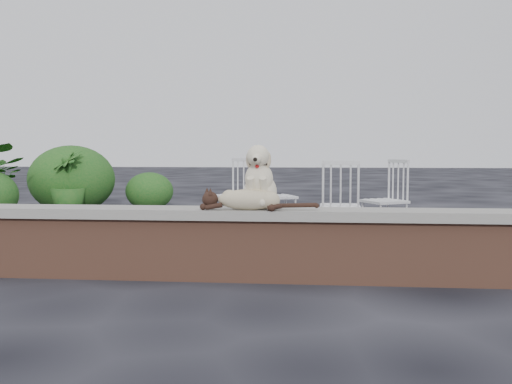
# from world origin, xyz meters

# --- Properties ---
(ground) EXTENTS (60.00, 60.00, 0.00)m
(ground) POSITION_xyz_m (0.00, 0.00, 0.00)
(ground) COLOR black
(ground) RESTS_ON ground
(brick_wall) EXTENTS (6.00, 0.30, 0.50)m
(brick_wall) POSITION_xyz_m (0.00, 0.00, 0.25)
(brick_wall) COLOR brown
(brick_wall) RESTS_ON ground
(capstone) EXTENTS (6.20, 0.40, 0.08)m
(capstone) POSITION_xyz_m (0.00, 0.00, 0.54)
(capstone) COLOR slate
(capstone) RESTS_ON brick_wall
(dog) EXTENTS (0.37, 0.47, 0.52)m
(dog) POSITION_xyz_m (0.75, 0.04, 0.84)
(dog) COLOR beige
(dog) RESTS_ON capstone
(cat) EXTENTS (1.11, 0.34, 0.19)m
(cat) POSITION_xyz_m (0.67, -0.11, 0.67)
(cat) COLOR tan
(cat) RESTS_ON capstone
(chair_b) EXTENTS (0.77, 0.77, 0.94)m
(chair_b) POSITION_xyz_m (0.16, 2.86, 0.47)
(chair_b) COLOR silver
(chair_b) RESTS_ON ground
(chair_c) EXTENTS (0.57, 0.57, 0.94)m
(chair_c) POSITION_xyz_m (1.47, 1.57, 0.47)
(chair_c) COLOR silver
(chair_c) RESTS_ON ground
(chair_e) EXTENTS (0.73, 0.73, 0.94)m
(chair_e) POSITION_xyz_m (0.72, 2.78, 0.47)
(chair_e) COLOR silver
(chair_e) RESTS_ON ground
(chair_d) EXTENTS (0.76, 0.76, 0.94)m
(chair_d) POSITION_xyz_m (2.01, 2.25, 0.47)
(chair_d) COLOR silver
(chair_d) RESTS_ON ground
(potted_plant_b) EXTENTS (0.82, 0.82, 1.04)m
(potted_plant_b) POSITION_xyz_m (-2.85, 4.61, 0.52)
(potted_plant_b) COLOR #164F19
(potted_plant_b) RESTS_ON ground
(shrubbery) EXTENTS (2.99, 2.71, 1.20)m
(shrubbery) POSITION_xyz_m (-3.04, 4.96, 0.47)
(shrubbery) COLOR #164F19
(shrubbery) RESTS_ON ground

